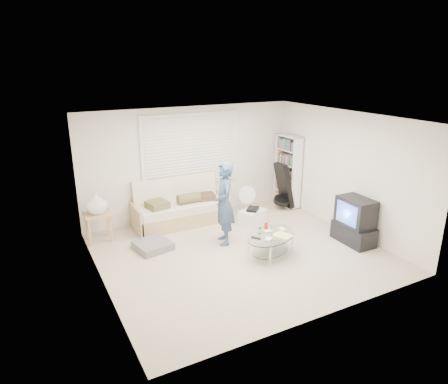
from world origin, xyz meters
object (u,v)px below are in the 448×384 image
futon_sofa (181,209)px  bookshelf (288,171)px  coffee_table (271,239)px  tv_unit (355,221)px

futon_sofa → bookshelf: (2.76, -0.15, 0.54)m
futon_sofa → coffee_table: futon_sofa is taller
futon_sofa → tv_unit: (2.63, -2.53, 0.11)m
coffee_table → tv_unit: bearing=-9.1°
futon_sofa → tv_unit: futon_sofa is taller
bookshelf → tv_unit: size_ratio=1.91×
bookshelf → coffee_table: size_ratio=1.30×
futon_sofa → tv_unit: bearing=-43.8°
futon_sofa → coffee_table: (0.87, -2.24, 0.01)m
tv_unit → coffee_table: tv_unit is taller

